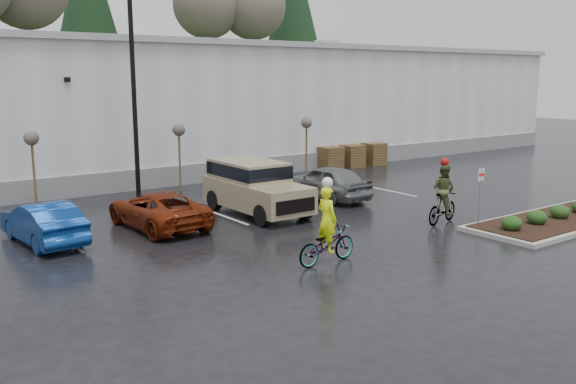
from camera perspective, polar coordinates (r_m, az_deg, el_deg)
ground at (r=19.75m, az=11.19°, el=-5.11°), size 120.00×120.00×0.00m
warehouse at (r=37.55m, az=-14.26°, el=7.88°), size 60.50×15.50×7.20m
wooded_ridge at (r=59.52m, az=-22.67°, el=7.71°), size 80.00×25.00×6.00m
lamppost at (r=26.75m, az=-14.33°, el=11.20°), size 0.50×1.00×9.22m
sapling_west at (r=26.62m, az=-22.87°, el=4.31°), size 0.60×0.60×3.20m
sapling_mid at (r=28.80m, az=-10.17°, el=5.42°), size 0.60×0.60×3.20m
sapling_east at (r=32.78m, az=1.74°, el=6.21°), size 0.60×0.60×3.20m
pallet_stack_a at (r=35.33m, az=3.93°, el=3.17°), size 1.20×1.20×1.35m
pallet_stack_b at (r=36.44m, az=5.98°, el=3.37°), size 1.20×1.20×1.35m
pallet_stack_c at (r=37.67m, az=8.02°, el=3.57°), size 1.20×1.20×1.35m
curb_island at (r=24.71m, az=24.04°, el=-2.47°), size 8.00×3.00×0.15m
mulch_bed at (r=24.69m, az=24.06°, el=-2.25°), size 7.60×2.60×0.04m
shrub_a at (r=22.13m, az=20.21°, el=-2.76°), size 0.70×0.70×0.52m
shrub_b at (r=23.37m, az=22.26°, el=-2.20°), size 0.70×0.70×0.52m
shrub_c at (r=24.64m, az=24.10°, el=-1.70°), size 0.70×0.70×0.52m
fire_lane_sign at (r=22.44m, az=17.55°, el=0.18°), size 0.30×0.05×2.20m
car_blue at (r=21.22m, az=-21.95°, el=-2.67°), size 1.86×4.30×1.38m
car_red at (r=22.25m, az=-12.10°, el=-1.60°), size 2.40×4.85×1.32m
suv_tan at (r=23.83m, az=-2.92°, el=0.36°), size 2.20×5.10×2.06m
car_grey at (r=26.84m, az=3.64°, el=0.94°), size 1.95×4.52×1.52m
cyclist_hivis at (r=17.62m, az=3.65°, el=-4.25°), size 2.13×0.86×2.53m
cyclist_olive at (r=23.00m, az=14.28°, el=-0.72°), size 1.95×0.98×2.44m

